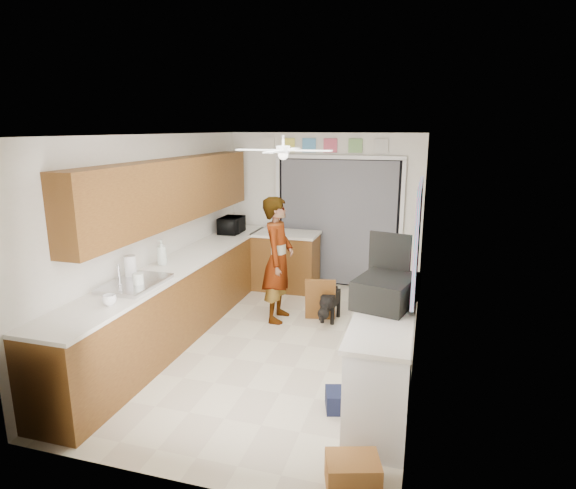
# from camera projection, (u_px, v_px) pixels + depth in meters

# --- Properties ---
(floor) EXTENTS (5.00, 5.00, 0.00)m
(floor) POSITION_uv_depth(u_px,v_px,m) (279.00, 342.00, 5.92)
(floor) COLOR beige
(floor) RESTS_ON ground
(ceiling) EXTENTS (5.00, 5.00, 0.00)m
(ceiling) POSITION_uv_depth(u_px,v_px,m) (278.00, 135.00, 5.33)
(ceiling) COLOR white
(ceiling) RESTS_ON ground
(wall_back) EXTENTS (3.20, 0.00, 3.20)m
(wall_back) POSITION_uv_depth(u_px,v_px,m) (323.00, 210.00, 7.96)
(wall_back) COLOR white
(wall_back) RESTS_ON ground
(wall_front) EXTENTS (3.20, 0.00, 3.20)m
(wall_front) POSITION_uv_depth(u_px,v_px,m) (170.00, 326.00, 3.30)
(wall_front) COLOR white
(wall_front) RESTS_ON ground
(wall_left) EXTENTS (0.00, 5.00, 5.00)m
(wall_left) POSITION_uv_depth(u_px,v_px,m) (158.00, 236.00, 6.06)
(wall_left) COLOR white
(wall_left) RESTS_ON ground
(wall_right) EXTENTS (0.00, 5.00, 5.00)m
(wall_right) POSITION_uv_depth(u_px,v_px,m) (420.00, 254.00, 5.19)
(wall_right) COLOR white
(wall_right) RESTS_ON ground
(left_base_cabinets) EXTENTS (0.60, 4.80, 0.90)m
(left_base_cabinets) POSITION_uv_depth(u_px,v_px,m) (182.00, 298.00, 6.17)
(left_base_cabinets) COLOR brown
(left_base_cabinets) RESTS_ON floor
(left_countertop) EXTENTS (0.62, 4.80, 0.04)m
(left_countertop) POSITION_uv_depth(u_px,v_px,m) (181.00, 263.00, 6.06)
(left_countertop) COLOR white
(left_countertop) RESTS_ON left_base_cabinets
(upper_cabinets) EXTENTS (0.32, 4.00, 0.80)m
(upper_cabinets) POSITION_uv_depth(u_px,v_px,m) (174.00, 191.00, 6.08)
(upper_cabinets) COLOR brown
(upper_cabinets) RESTS_ON wall_left
(sink_basin) EXTENTS (0.50, 0.76, 0.06)m
(sink_basin) POSITION_uv_depth(u_px,v_px,m) (135.00, 284.00, 5.12)
(sink_basin) COLOR silver
(sink_basin) RESTS_ON left_countertop
(faucet) EXTENTS (0.03, 0.03, 0.22)m
(faucet) POSITION_uv_depth(u_px,v_px,m) (119.00, 274.00, 5.14)
(faucet) COLOR silver
(faucet) RESTS_ON left_countertop
(peninsula_base) EXTENTS (1.00, 0.60, 0.90)m
(peninsula_base) POSITION_uv_depth(u_px,v_px,m) (286.00, 262.00, 7.82)
(peninsula_base) COLOR brown
(peninsula_base) RESTS_ON floor
(peninsula_top) EXTENTS (1.04, 0.64, 0.04)m
(peninsula_top) POSITION_uv_depth(u_px,v_px,m) (286.00, 234.00, 7.71)
(peninsula_top) COLOR white
(peninsula_top) RESTS_ON peninsula_base
(back_opening_recess) EXTENTS (2.00, 0.06, 2.10)m
(back_opening_recess) POSITION_uv_depth(u_px,v_px,m) (338.00, 223.00, 7.91)
(back_opening_recess) COLOR black
(back_opening_recess) RESTS_ON wall_back
(curtain_panel) EXTENTS (1.90, 0.03, 2.05)m
(curtain_panel) POSITION_uv_depth(u_px,v_px,m) (337.00, 223.00, 7.87)
(curtain_panel) COLOR slate
(curtain_panel) RESTS_ON wall_back
(door_trim_left) EXTENTS (0.06, 0.04, 2.10)m
(door_trim_left) POSITION_uv_depth(u_px,v_px,m) (278.00, 220.00, 8.16)
(door_trim_left) COLOR white
(door_trim_left) RESTS_ON wall_back
(door_trim_right) EXTENTS (0.06, 0.04, 2.10)m
(door_trim_right) POSITION_uv_depth(u_px,v_px,m) (401.00, 227.00, 7.61)
(door_trim_right) COLOR white
(door_trim_right) RESTS_ON wall_back
(door_trim_head) EXTENTS (2.10, 0.04, 0.06)m
(door_trim_head) POSITION_uv_depth(u_px,v_px,m) (339.00, 157.00, 7.63)
(door_trim_head) COLOR white
(door_trim_head) RESTS_ON wall_back
(header_frame_0) EXTENTS (0.22, 0.02, 0.22)m
(header_frame_0) POSITION_uv_depth(u_px,v_px,m) (288.00, 145.00, 7.85)
(header_frame_0) COLOR #EEE84F
(header_frame_0) RESTS_ON wall_back
(header_frame_1) EXTENTS (0.22, 0.02, 0.22)m
(header_frame_1) POSITION_uv_depth(u_px,v_px,m) (309.00, 145.00, 7.75)
(header_frame_1) COLOR #509BD6
(header_frame_1) RESTS_ON wall_back
(header_frame_2) EXTENTS (0.22, 0.02, 0.22)m
(header_frame_2) POSITION_uv_depth(u_px,v_px,m) (330.00, 145.00, 7.66)
(header_frame_2) COLOR #D44F67
(header_frame_2) RESTS_ON wall_back
(header_frame_3) EXTENTS (0.22, 0.02, 0.22)m
(header_frame_3) POSITION_uv_depth(u_px,v_px,m) (355.00, 146.00, 7.55)
(header_frame_3) COLOR #72A45D
(header_frame_3) RESTS_ON wall_back
(header_frame_4) EXTENTS (0.22, 0.02, 0.22)m
(header_frame_4) POSITION_uv_depth(u_px,v_px,m) (381.00, 146.00, 7.44)
(header_frame_4) COLOR beige
(header_frame_4) RESTS_ON wall_back
(route66_sign) EXTENTS (0.22, 0.02, 0.26)m
(route66_sign) POSITION_uv_depth(u_px,v_px,m) (268.00, 145.00, 7.94)
(route66_sign) COLOR silver
(route66_sign) RESTS_ON wall_back
(right_counter_base) EXTENTS (0.50, 1.40, 0.90)m
(right_counter_base) POSITION_uv_depth(u_px,v_px,m) (382.00, 370.00, 4.33)
(right_counter_base) COLOR white
(right_counter_base) RESTS_ON floor
(right_counter_top) EXTENTS (0.54, 1.44, 0.04)m
(right_counter_top) POSITION_uv_depth(u_px,v_px,m) (383.00, 321.00, 4.22)
(right_counter_top) COLOR white
(right_counter_top) RESTS_ON right_counter_base
(abstract_painting) EXTENTS (0.03, 1.15, 0.95)m
(abstract_painting) POSITION_uv_depth(u_px,v_px,m) (417.00, 237.00, 4.17)
(abstract_painting) COLOR #E956B1
(abstract_painting) RESTS_ON wall_right
(ceiling_fan) EXTENTS (1.14, 1.14, 0.24)m
(ceiling_fan) POSITION_uv_depth(u_px,v_px,m) (283.00, 150.00, 5.56)
(ceiling_fan) COLOR white
(ceiling_fan) RESTS_ON ceiling
(microwave) EXTENTS (0.33, 0.47, 0.26)m
(microwave) POSITION_uv_depth(u_px,v_px,m) (232.00, 225.00, 7.65)
(microwave) COLOR black
(microwave) RESTS_ON left_countertop
(soap_bottle) EXTENTS (0.15, 0.15, 0.32)m
(soap_bottle) POSITION_uv_depth(u_px,v_px,m) (162.00, 252.00, 5.86)
(soap_bottle) COLOR silver
(soap_bottle) RESTS_ON left_countertop
(cup) EXTENTS (0.16, 0.16, 0.10)m
(cup) POSITION_uv_depth(u_px,v_px,m) (109.00, 300.00, 4.53)
(cup) COLOR white
(cup) RESTS_ON left_countertop
(jar_a) EXTENTS (0.12, 0.12, 0.16)m
(jar_a) POSITION_uv_depth(u_px,v_px,m) (138.00, 281.00, 5.02)
(jar_a) COLOR silver
(jar_a) RESTS_ON left_countertop
(jar_b) EXTENTS (0.09, 0.09, 0.11)m
(jar_b) POSITION_uv_depth(u_px,v_px,m) (138.00, 284.00, 5.00)
(jar_b) COLOR silver
(jar_b) RESTS_ON left_countertop
(paper_towel_roll) EXTENTS (0.13, 0.13, 0.27)m
(paper_towel_roll) POSITION_uv_depth(u_px,v_px,m) (130.00, 268.00, 5.29)
(paper_towel_roll) COLOR white
(paper_towel_roll) RESTS_ON left_countertop
(suitcase) EXTENTS (0.62, 0.74, 0.27)m
(suitcase) POSITION_uv_depth(u_px,v_px,m) (386.00, 291.00, 4.53)
(suitcase) COLOR black
(suitcase) RESTS_ON right_counter_top
(suitcase_rim) EXTENTS (0.57, 0.67, 0.02)m
(suitcase_rim) POSITION_uv_depth(u_px,v_px,m) (385.00, 302.00, 4.55)
(suitcase_rim) COLOR yellow
(suitcase_rim) RESTS_ON suitcase
(suitcase_lid) EXTENTS (0.41, 0.13, 0.50)m
(suitcase_lid) POSITION_uv_depth(u_px,v_px,m) (389.00, 258.00, 4.74)
(suitcase_lid) COLOR black
(suitcase_lid) RESTS_ON suitcase
(cardboard_box) EXTENTS (0.46, 0.39, 0.24)m
(cardboard_box) POSITION_uv_depth(u_px,v_px,m) (353.00, 474.00, 3.50)
(cardboard_box) COLOR #C47E3D
(cardboard_box) RESTS_ON floor
(navy_crate) EXTENTS (0.37, 0.33, 0.19)m
(navy_crate) POSITION_uv_depth(u_px,v_px,m) (342.00, 400.00, 4.50)
(navy_crate) COLOR black
(navy_crate) RESTS_ON floor
(cabinet_door_panel) EXTENTS (0.43, 0.23, 0.61)m
(cabinet_door_panel) POSITION_uv_depth(u_px,v_px,m) (320.00, 300.00, 6.52)
(cabinet_door_panel) COLOR brown
(cabinet_door_panel) RESTS_ON floor
(man) EXTENTS (0.43, 0.64, 1.70)m
(man) POSITION_uv_depth(u_px,v_px,m) (278.00, 260.00, 6.46)
(man) COLOR white
(man) RESTS_ON floor
(dog) EXTENTS (0.30, 0.59, 0.45)m
(dog) POSITION_uv_depth(u_px,v_px,m) (331.00, 304.00, 6.57)
(dog) COLOR black
(dog) RESTS_ON floor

